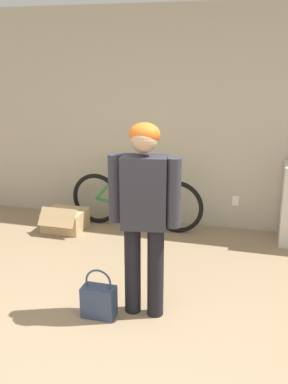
# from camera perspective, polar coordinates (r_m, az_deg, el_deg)

# --- Properties ---
(ground_plane) EXTENTS (14.00, 14.00, 0.00)m
(ground_plane) POSITION_cam_1_polar(r_m,az_deg,el_deg) (3.15, -4.45, -23.06)
(ground_plane) COLOR #937A5B
(wall_back) EXTENTS (8.00, 0.07, 2.60)m
(wall_back) POSITION_cam_1_polar(r_m,az_deg,el_deg) (5.40, 6.29, 9.10)
(wall_back) COLOR #B7AD99
(wall_back) RESTS_ON ground_plane
(person) EXTENTS (0.57, 0.26, 1.56)m
(person) POSITION_cam_1_polar(r_m,az_deg,el_deg) (3.43, 0.01, -1.63)
(person) COLOR black
(person) RESTS_ON ground_plane
(bicycle) EXTENTS (1.67, 0.46, 0.71)m
(bicycle) POSITION_cam_1_polar(r_m,az_deg,el_deg) (5.44, -1.11, -1.14)
(bicycle) COLOR black
(bicycle) RESTS_ON ground_plane
(handbag) EXTENTS (0.27, 0.15, 0.41)m
(handbag) POSITION_cam_1_polar(r_m,az_deg,el_deg) (3.73, -5.76, -13.53)
(handbag) COLOR #334260
(handbag) RESTS_ON ground_plane
(cardboard_box) EXTENTS (0.46, 0.51, 0.32)m
(cardboard_box) POSITION_cam_1_polar(r_m,az_deg,el_deg) (5.52, -9.96, -3.52)
(cardboard_box) COLOR tan
(cardboard_box) RESTS_ON ground_plane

